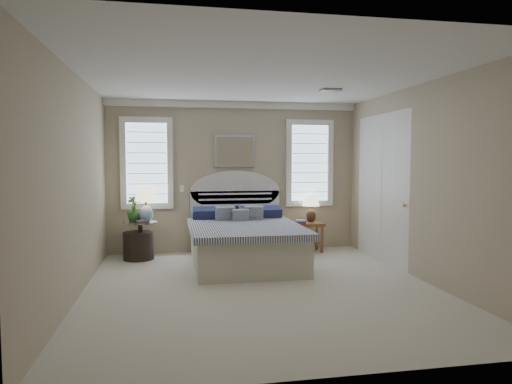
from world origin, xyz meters
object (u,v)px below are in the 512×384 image
object	(u,v)px
nightstand_right	(309,230)
lamp_right	(311,205)
side_table_left	(141,236)
floor_pot	(139,246)
lamp_left	(146,200)
bed	(244,239)

from	to	relation	value
nightstand_right	lamp_right	size ratio (longest dim) A/B	1.04
lamp_right	side_table_left	bearing A→B (deg)	-176.44
side_table_left	floor_pot	xyz separation A→B (m)	(-0.03, -0.00, -0.16)
lamp_right	lamp_left	bearing A→B (deg)	-175.83
bed	lamp_left	bearing A→B (deg)	159.92
bed	floor_pot	size ratio (longest dim) A/B	4.52
side_table_left	bed	bearing A→B (deg)	-19.74
floor_pot	lamp_right	bearing A→B (deg)	3.61
nightstand_right	lamp_left	distance (m)	2.92
bed	lamp_right	size ratio (longest dim) A/B	4.48
floor_pot	lamp_right	distance (m)	3.11
nightstand_right	floor_pot	bearing A→B (deg)	-177.98
side_table_left	lamp_left	size ratio (longest dim) A/B	1.04
bed	floor_pot	distance (m)	1.79
side_table_left	lamp_right	xyz separation A→B (m)	(3.01, 0.19, 0.45)
side_table_left	nightstand_right	xyz separation A→B (m)	(2.95, 0.10, -0.00)
bed	side_table_left	world-z (taller)	bed
side_table_left	nightstand_right	bearing A→B (deg)	1.94
floor_pot	lamp_right	size ratio (longest dim) A/B	0.99
nightstand_right	lamp_right	world-z (taller)	lamp_right
side_table_left	nightstand_right	world-z (taller)	side_table_left
nightstand_right	floor_pot	xyz separation A→B (m)	(-2.98, -0.10, -0.16)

